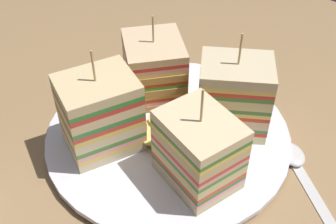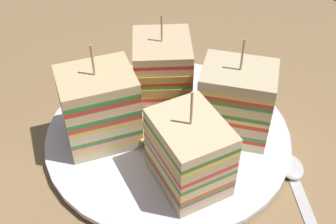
# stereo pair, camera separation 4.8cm
# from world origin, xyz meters

# --- Properties ---
(ground_plane) EXTENTS (1.07, 0.93, 0.02)m
(ground_plane) POSITION_xyz_m (0.00, 0.00, -0.01)
(ground_plane) COLOR #96724B
(plate) EXTENTS (0.29, 0.29, 0.01)m
(plate) POSITION_xyz_m (0.00, 0.00, 0.01)
(plate) COLOR white
(plate) RESTS_ON ground_plane
(sandwich_wedge_0) EXTENTS (0.09, 0.08, 0.12)m
(sandwich_wedge_0) POSITION_xyz_m (0.07, -0.03, 0.05)
(sandwich_wedge_0) COLOR #D5C087
(sandwich_wedge_0) RESTS_ON plate
(sandwich_wedge_1) EXTENTS (0.10, 0.10, 0.13)m
(sandwich_wedge_1) POSITION_xyz_m (0.05, 0.06, 0.06)
(sandwich_wedge_1) COLOR beige
(sandwich_wedge_1) RESTS_ON plate
(sandwich_wedge_2) EXTENTS (0.11, 0.10, 0.11)m
(sandwich_wedge_2) POSITION_xyz_m (-0.06, 0.05, 0.05)
(sandwich_wedge_2) COLOR beige
(sandwich_wedge_2) RESTS_ON plate
(sandwich_wedge_3) EXTENTS (0.09, 0.10, 0.13)m
(sandwich_wedge_3) POSITION_xyz_m (-0.04, -0.06, 0.06)
(sandwich_wedge_3) COLOR beige
(sandwich_wedge_3) RESTS_ON plate
(chip_pile) EXTENTS (0.07, 0.08, 0.02)m
(chip_pile) POSITION_xyz_m (0.00, -0.01, 0.02)
(chip_pile) COLOR #F0DA81
(chip_pile) RESTS_ON plate
(spoon) EXTENTS (0.13, 0.11, 0.01)m
(spoon) POSITION_xyz_m (0.14, 0.06, 0.00)
(spoon) COLOR silver
(spoon) RESTS_ON ground_plane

